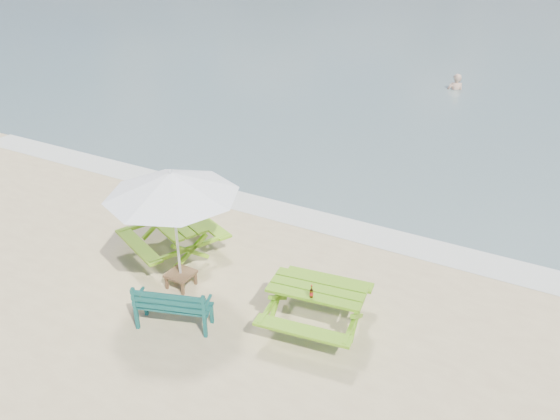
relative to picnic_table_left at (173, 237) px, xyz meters
The scene contains 8 objects.
foam_strip 3.28m from the picnic_table_left, 52.49° to the left, with size 22.00×0.90×0.01m, color silver.
picnic_table_left is the anchor object (origin of this frame).
picnic_table_right 3.54m from the picnic_table_left, 10.52° to the right, with size 1.77×1.92×0.74m.
park_bench 2.32m from the picnic_table_left, 51.26° to the right, with size 1.32×0.79×0.77m.
side_table 1.24m from the picnic_table_left, 45.83° to the right, with size 0.47×0.47×0.30m.
patio_umbrella 2.10m from the picnic_table_left, 45.83° to the right, with size 2.36×2.36×2.29m.
beer_bottle 3.66m from the picnic_table_left, 14.73° to the right, with size 0.06×0.06×0.23m.
swimmer 15.43m from the picnic_table_left, 82.03° to the left, with size 0.76×0.64×1.78m.
Camera 1 is at (4.44, -5.22, 5.93)m, focal length 35.00 mm.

